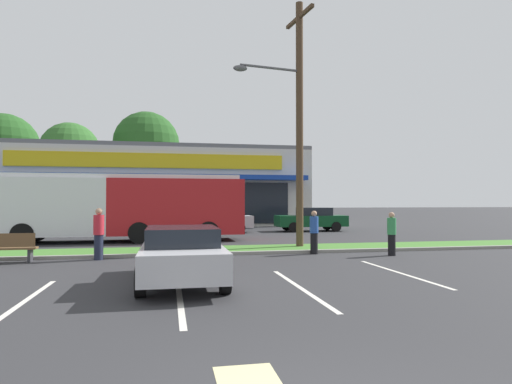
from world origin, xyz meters
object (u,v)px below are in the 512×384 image
car_2 (216,220)px  pedestrian_mid (392,234)px  utility_pole (296,117)px  car_4 (312,219)px  car_0 (70,221)px  car_1 (182,253)px  pedestrian_near_bench (314,232)px  city_bus (122,205)px  pedestrian_by_pole (99,234)px  bus_stop_bench (9,247)px

car_2 → pedestrian_mid: size_ratio=2.88×
utility_pole → car_4: bearing=68.4°
car_0 → car_1: car_0 is taller
car_0 → pedestrian_near_bench: (11.21, -12.80, 0.05)m
city_bus → car_0: (-3.61, 6.18, -1.01)m
car_0 → car_2: bearing=-6.2°
car_2 → car_1: bearing=81.1°
pedestrian_mid → utility_pole: bearing=44.1°
utility_pole → pedestrian_by_pole: utility_pole is taller
car_2 → pedestrian_near_bench: size_ratio=2.80×
bus_stop_bench → car_0: 13.18m
car_2 → pedestrian_by_pole: size_ratio=2.60×
utility_pole → pedestrian_near_bench: utility_pole is taller
utility_pole → pedestrian_by_pole: bearing=-165.8°
bus_stop_bench → pedestrian_mid: bearing=177.1°
utility_pole → car_4: size_ratio=2.24×
utility_pole → city_bus: utility_pole is taller
pedestrian_near_bench → city_bus: bearing=94.5°
car_0 → pedestrian_by_pole: size_ratio=2.66×
utility_pole → car_2: (-2.24, 10.10, -4.71)m
utility_pole → pedestrian_mid: 6.10m
city_bus → pedestrian_by_pole: (-0.06, -6.78, -0.89)m
car_2 → pedestrian_near_bench: bearing=101.5°
utility_pole → pedestrian_by_pole: size_ratio=5.89×
bus_stop_bench → pedestrian_mid: (12.97, -0.66, 0.29)m
car_4 → pedestrian_by_pole: pedestrian_by_pole is taller
car_2 → utility_pole: bearing=102.5°
car_0 → pedestrian_near_bench: 17.02m
bus_stop_bench → pedestrian_mid: pedestrian_mid is taller
car_0 → pedestrian_by_pole: (3.55, -12.96, 0.12)m
car_1 → car_4: bearing=-27.7°
car_4 → pedestrian_by_pole: size_ratio=2.63×
pedestrian_mid → pedestrian_near_bench: bearing=67.9°
car_1 → car_4: car_4 is taller
bus_stop_bench → car_0: (-0.85, 13.15, 0.25)m
utility_pole → car_1: utility_pole is taller
city_bus → pedestrian_near_bench: city_bus is taller
car_1 → bus_stop_bench: bearing=48.8°
pedestrian_near_bench → bus_stop_bench: bearing=137.5°
bus_stop_bench → car_0: car_0 is taller
car_4 → pedestrian_mid: size_ratio=2.91×
car_4 → pedestrian_near_bench: pedestrian_near_bench is taller
car_0 → pedestrian_near_bench: pedestrian_near_bench is taller
city_bus → bus_stop_bench: city_bus is taller
car_0 → car_2: (8.81, -0.96, 0.02)m
car_0 → car_2: 8.86m
pedestrian_by_pole → pedestrian_mid: bearing=-165.5°
car_1 → car_2: bearing=-8.9°
utility_pole → car_0: 16.33m
city_bus → pedestrian_by_pole: city_bus is taller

